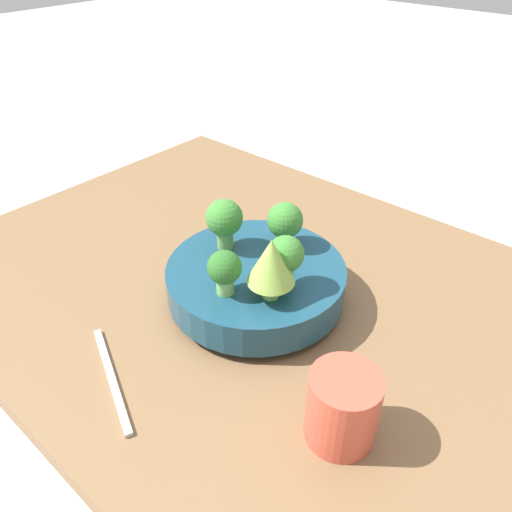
{
  "coord_description": "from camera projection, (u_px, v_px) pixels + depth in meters",
  "views": [
    {
      "loc": [
        0.36,
        -0.49,
        0.55
      ],
      "look_at": [
        -0.03,
        -0.03,
        0.12
      ],
      "focal_mm": 35.0,
      "sensor_mm": 36.0,
      "label": 1
    }
  ],
  "objects": [
    {
      "name": "ground_plane",
      "position": [
        283.0,
        317.0,
        0.81
      ],
      "size": [
        6.0,
        6.0,
        0.0
      ],
      "primitive_type": "plane",
      "color": "silver"
    },
    {
      "name": "table",
      "position": [
        284.0,
        308.0,
        0.8
      ],
      "size": [
        1.19,
        0.78,
        0.04
      ],
      "color": "brown",
      "rests_on": "ground_plane"
    },
    {
      "name": "bowl",
      "position": [
        256.0,
        281.0,
        0.77
      ],
      "size": [
        0.27,
        0.27,
        0.07
      ],
      "color": "navy",
      "rests_on": "table"
    },
    {
      "name": "broccoli_floret_back",
      "position": [
        285.0,
        222.0,
        0.78
      ],
      "size": [
        0.06,
        0.06,
        0.07
      ],
      "color": "#609347",
      "rests_on": "bowl"
    },
    {
      "name": "romanesco_piece_near",
      "position": [
        271.0,
        262.0,
        0.66
      ],
      "size": [
        0.07,
        0.07,
        0.09
      ],
      "color": "#7AB256",
      "rests_on": "bowl"
    },
    {
      "name": "broccoli_floret_left",
      "position": [
        224.0,
        220.0,
        0.77
      ],
      "size": [
        0.06,
        0.06,
        0.08
      ],
      "color": "#609347",
      "rests_on": "bowl"
    },
    {
      "name": "broccoli_floret_right",
      "position": [
        286.0,
        257.0,
        0.69
      ],
      "size": [
        0.05,
        0.05,
        0.08
      ],
      "color": "#7AB256",
      "rests_on": "bowl"
    },
    {
      "name": "broccoli_floret_front",
      "position": [
        225.0,
        270.0,
        0.68
      ],
      "size": [
        0.05,
        0.05,
        0.07
      ],
      "color": "#7AB256",
      "rests_on": "bowl"
    },
    {
      "name": "cup",
      "position": [
        343.0,
        408.0,
        0.56
      ],
      "size": [
        0.08,
        0.08,
        0.09
      ],
      "color": "#C64C38",
      "rests_on": "table"
    },
    {
      "name": "fork",
      "position": [
        112.0,
        378.0,
        0.66
      ],
      "size": [
        0.18,
        0.09,
        0.01
      ],
      "color": "#B2B2B7",
      "rests_on": "table"
    }
  ]
}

